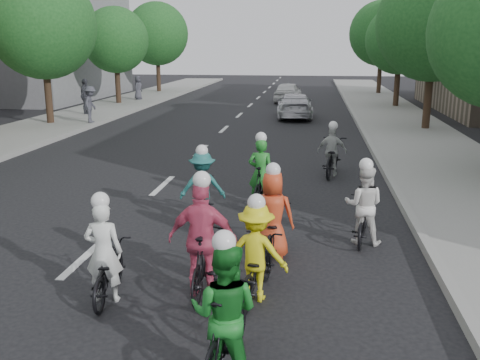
% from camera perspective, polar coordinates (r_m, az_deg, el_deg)
% --- Properties ---
extents(ground, '(120.00, 120.00, 0.00)m').
position_cam_1_polar(ground, '(9.95, -16.17, -7.85)').
color(ground, black).
rests_on(ground, ground).
extents(curb_left, '(0.18, 80.00, 0.18)m').
position_cam_1_polar(curb_left, '(21.22, -20.41, 3.64)').
color(curb_left, '#999993').
rests_on(curb_left, ground).
extents(sidewalk_right, '(4.00, 80.00, 0.15)m').
position_cam_1_polar(sidewalk_right, '(19.18, 19.94, 2.60)').
color(sidewalk_right, gray).
rests_on(sidewalk_right, ground).
extents(curb_right, '(0.18, 80.00, 0.18)m').
position_cam_1_polar(curb_right, '(18.86, 14.14, 2.88)').
color(curb_right, '#999993').
rests_on(curb_right, ground).
extents(bldg_sw, '(10.00, 14.00, 8.00)m').
position_cam_1_polar(bldg_sw, '(41.49, -21.56, 13.70)').
color(bldg_sw, slate).
rests_on(bldg_sw, ground).
extents(tree_l_3, '(4.80, 4.80, 6.93)m').
position_cam_1_polar(tree_l_3, '(26.37, -20.34, 15.22)').
color(tree_l_3, black).
rests_on(tree_l_3, ground).
extents(tree_l_4, '(4.00, 4.00, 5.97)m').
position_cam_1_polar(tree_l_4, '(34.59, -13.15, 14.33)').
color(tree_l_4, black).
rests_on(tree_l_4, ground).
extents(tree_l_5, '(4.80, 4.80, 6.93)m').
position_cam_1_polar(tree_l_5, '(43.15, -8.85, 15.15)').
color(tree_l_5, black).
rests_on(tree_l_5, ground).
extents(tree_r_1, '(4.80, 4.80, 6.93)m').
position_cam_1_polar(tree_r_1, '(24.51, 20.00, 15.40)').
color(tree_r_1, black).
rests_on(tree_r_1, ground).
extents(tree_r_2, '(4.00, 4.00, 5.97)m').
position_cam_1_polar(tree_r_2, '(33.36, 16.71, 14.14)').
color(tree_r_2, black).
rests_on(tree_r_2, ground).
extents(tree_r_3, '(4.80, 4.80, 6.93)m').
position_cam_1_polar(tree_r_3, '(42.29, 14.91, 14.88)').
color(tree_r_3, black).
rests_on(tree_r_3, ground).
extents(cyclist_0, '(0.70, 1.58, 1.65)m').
position_cam_1_polar(cyclist_0, '(8.13, -14.07, -8.75)').
color(cyclist_0, black).
rests_on(cyclist_0, ground).
extents(cyclist_1, '(0.85, 1.81, 1.76)m').
position_cam_1_polar(cyclist_1, '(6.10, -1.57, -14.97)').
color(cyclist_1, black).
rests_on(cyclist_1, ground).
extents(cyclist_2, '(1.02, 1.70, 1.61)m').
position_cam_1_polar(cyclist_2, '(7.90, 1.76, -8.56)').
color(cyclist_2, black).
rests_on(cyclist_2, ground).
extents(cyclist_3, '(1.04, 1.66, 1.91)m').
position_cam_1_polar(cyclist_3, '(7.97, -3.90, -7.44)').
color(cyclist_3, black).
rests_on(cyclist_3, ground).
extents(cyclist_4, '(0.78, 1.65, 1.70)m').
position_cam_1_polar(cyclist_4, '(9.46, 3.49, -4.67)').
color(cyclist_4, black).
rests_on(cyclist_4, ground).
extents(cyclist_5, '(0.61, 1.66, 1.74)m').
position_cam_1_polar(cyclist_5, '(12.38, 2.25, -0.02)').
color(cyclist_5, black).
rests_on(cyclist_5, ground).
extents(cyclist_6, '(0.81, 1.61, 1.64)m').
position_cam_1_polar(cyclist_6, '(10.33, 13.00, -3.41)').
color(cyclist_6, black).
rests_on(cyclist_6, ground).
extents(cyclist_7, '(1.06, 1.63, 1.64)m').
position_cam_1_polar(cyclist_7, '(11.36, -3.97, -1.20)').
color(cyclist_7, black).
rests_on(cyclist_7, ground).
extents(cyclist_8, '(1.00, 2.04, 1.58)m').
position_cam_1_polar(cyclist_8, '(15.53, 9.77, 2.56)').
color(cyclist_8, black).
rests_on(cyclist_8, ground).
extents(follow_car_lead, '(1.99, 4.45, 1.27)m').
position_cam_1_polar(follow_car_lead, '(27.92, 5.86, 7.90)').
color(follow_car_lead, silver).
rests_on(follow_car_lead, ground).
extents(follow_car_trail, '(1.84, 4.00, 1.33)m').
position_cam_1_polar(follow_car_trail, '(35.77, 5.15, 9.32)').
color(follow_car_trail, white).
rests_on(follow_car_trail, ground).
extents(spectator_0, '(0.76, 1.16, 1.69)m').
position_cam_1_polar(spectator_0, '(25.91, -15.65, 7.78)').
color(spectator_0, '#484854').
rests_on(spectator_0, sidewalk_left).
extents(spectator_1, '(0.50, 1.09, 1.83)m').
position_cam_1_polar(spectator_1, '(29.36, -16.17, 8.57)').
color(spectator_1, '#464752').
rests_on(spectator_1, sidewalk_left).
extents(spectator_2, '(0.58, 0.81, 1.55)m').
position_cam_1_polar(spectator_2, '(36.65, -10.83, 9.66)').
color(spectator_2, '#454550').
rests_on(spectator_2, sidewalk_left).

